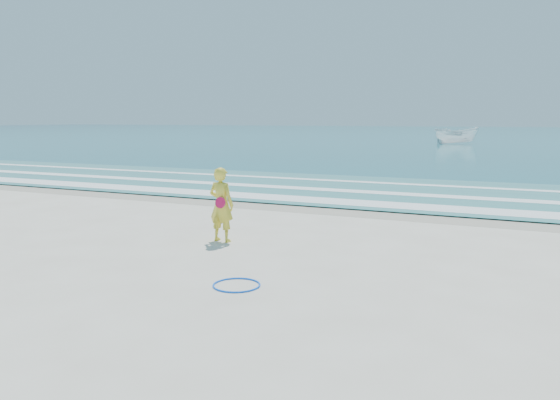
% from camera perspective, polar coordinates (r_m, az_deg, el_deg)
% --- Properties ---
extents(ground, '(400.00, 400.00, 0.00)m').
position_cam_1_polar(ground, '(10.40, -12.63, -8.22)').
color(ground, silver).
rests_on(ground, ground).
extents(wet_sand, '(400.00, 2.40, 0.00)m').
position_cam_1_polar(wet_sand, '(18.21, 4.66, -0.86)').
color(wet_sand, '#B2A893').
rests_on(wet_sand, ground).
extents(ocean, '(400.00, 190.00, 0.04)m').
position_cam_1_polar(ocean, '(113.11, 21.54, 6.44)').
color(ocean, '#19727F').
rests_on(ocean, ground).
extents(shallow, '(400.00, 10.00, 0.01)m').
position_cam_1_polar(shallow, '(22.92, 8.91, 1.11)').
color(shallow, '#59B7AD').
rests_on(shallow, ocean).
extents(foam_near, '(400.00, 1.40, 0.01)m').
position_cam_1_polar(foam_near, '(19.41, 5.97, -0.14)').
color(foam_near, white).
rests_on(foam_near, shallow).
extents(foam_mid, '(400.00, 0.90, 0.01)m').
position_cam_1_polar(foam_mid, '(22.16, 8.36, 0.89)').
color(foam_mid, white).
rests_on(foam_mid, shallow).
extents(foam_far, '(400.00, 0.60, 0.01)m').
position_cam_1_polar(foam_far, '(25.32, 10.44, 1.78)').
color(foam_far, white).
rests_on(foam_far, shallow).
extents(hoop, '(0.96, 0.96, 0.03)m').
position_cam_1_polar(hoop, '(9.88, -4.56, -8.84)').
color(hoop, '#0D60FA').
rests_on(hoop, ground).
extents(boat, '(5.38, 3.77, 1.95)m').
position_cam_1_polar(boat, '(66.68, 17.95, 6.43)').
color(boat, white).
rests_on(boat, ocean).
extents(woman, '(0.69, 0.48, 1.81)m').
position_cam_1_polar(woman, '(13.22, -6.15, -0.48)').
color(woman, yellow).
rests_on(woman, ground).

